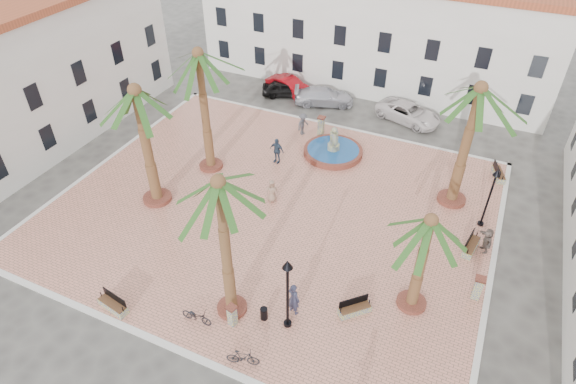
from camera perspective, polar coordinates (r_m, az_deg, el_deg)
name	(u,v)px	position (r m, az deg, el deg)	size (l,w,h in m)	color
ground	(273,208)	(30.09, -1.73, -1.91)	(120.00, 120.00, 0.00)	#56544F
plaza	(273,207)	(30.04, -1.74, -1.80)	(26.00, 22.00, 0.15)	tan
kerb_n	(335,126)	(38.42, 5.54, 7.80)	(26.30, 0.30, 0.16)	silver
kerb_s	(169,346)	(23.88, -13.94, -17.29)	(26.30, 0.30, 0.16)	silver
kerb_e	(491,272)	(28.28, 22.97, -8.69)	(0.30, 22.30, 0.16)	silver
kerb_w	(110,159)	(36.64, -20.37, 3.74)	(0.30, 22.30, 0.16)	silver
building_north	(374,31)	(44.36, 10.15, 18.32)	(30.40, 7.40, 9.50)	white
building_west	(25,79)	(38.65, -28.70, 11.67)	(6.40, 24.40, 10.00)	white
fountain	(333,150)	(34.72, 5.37, 4.94)	(4.21, 4.21, 2.18)	brown
palm_nw	(199,67)	(30.30, -10.45, 14.36)	(5.23, 5.23, 8.55)	brown
palm_sw	(138,106)	(28.08, -17.38, 9.75)	(5.77, 5.77, 7.95)	brown
palm_s	(220,198)	(19.61, -8.07, -0.76)	(4.76, 4.76, 8.15)	brown
palm_e	(428,233)	(21.96, 16.28, -4.69)	(4.75, 4.75, 5.86)	brown
palm_ne	(477,103)	(28.59, 21.48, 9.75)	(5.69, 5.69, 8.14)	brown
bench_s	(113,305)	(25.70, -20.01, -12.47)	(1.77, 0.80, 0.90)	gray
bench_se	(355,309)	(24.30, 7.90, -13.59)	(1.52, 1.50, 0.86)	gray
bench_e	(471,246)	(28.83, 20.86, -6.04)	(0.82, 1.82, 0.92)	gray
bench_ne	(498,174)	(35.21, 23.66, 1.97)	(1.04, 1.78, 0.90)	gray
lamppost_s	(288,283)	(21.54, -0.05, -10.73)	(0.47, 0.47, 4.37)	black
lamppost_e	(492,188)	(29.29, 23.03, 0.39)	(0.44, 0.44, 4.01)	black
bollard_se	(232,315)	(23.51, -6.64, -14.30)	(0.53, 0.53, 1.23)	gray
bollard_n	(321,125)	(36.73, 3.95, 7.88)	(0.53, 0.53, 1.49)	gray
bollard_e	(478,288)	(26.08, 21.58, -10.48)	(0.52, 0.52, 1.40)	gray
litter_bin	(264,314)	(23.81, -2.87, -14.19)	(0.36, 0.36, 0.70)	black
cyclist_a	(294,299)	(23.55, 0.67, -12.54)	(0.70, 0.46, 1.93)	#2E3048
bicycle_a	(197,316)	(24.01, -10.78, -14.22)	(0.56, 1.60, 0.84)	black
bicycle_b	(243,358)	(22.36, -5.37, -18.97)	(0.43, 1.51, 0.91)	black
pedestrian_fountain_a	(272,191)	(29.94, -1.91, 0.11)	(0.75, 0.49, 1.54)	#98755F
pedestrian_fountain_b	(277,150)	(33.40, -1.35, 4.95)	(1.10, 0.46, 1.88)	#2B3D53
pedestrian_north	(303,124)	(36.64, 1.79, 8.06)	(1.13, 0.65, 1.75)	#46464B
pedestrian_east	(487,240)	(28.73, 22.51, -5.30)	(1.45, 0.46, 1.56)	#63554D
car_black	(285,89)	(42.68, -0.30, 12.15)	(1.62, 4.03, 1.37)	black
car_red	(289,86)	(43.05, 0.17, 12.45)	(1.55, 4.44, 1.46)	#9E0910
car_silver	(324,96)	(41.41, 4.29, 11.23)	(2.01, 4.95, 1.44)	silver
car_white	(408,113)	(39.92, 14.06, 9.08)	(2.40, 5.20, 1.45)	silver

